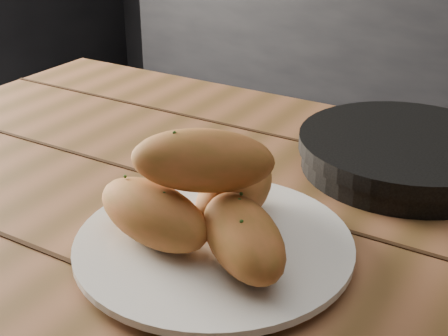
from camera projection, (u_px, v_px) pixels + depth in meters
plate at (214, 246)px, 0.64m from camera, size 0.28×0.28×0.02m
bread_rolls at (208, 200)px, 0.61m from camera, size 0.25×0.21×0.12m
skillet at (407, 153)px, 0.81m from camera, size 0.41×0.28×0.05m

